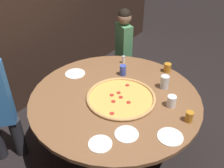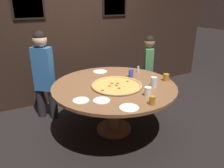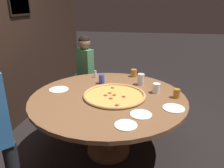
% 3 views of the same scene
% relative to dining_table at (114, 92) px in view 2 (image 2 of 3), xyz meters
% --- Properties ---
extents(ground_plane, '(24.00, 24.00, 0.00)m').
position_rel_dining_table_xyz_m(ground_plane, '(0.00, 0.00, -0.63)').
color(ground_plane, black).
extents(back_wall, '(6.40, 0.08, 2.60)m').
position_rel_dining_table_xyz_m(back_wall, '(0.00, 1.47, 0.68)').
color(back_wall, black).
rests_on(back_wall, ground_plane).
extents(dining_table, '(1.74, 1.74, 0.74)m').
position_rel_dining_table_xyz_m(dining_table, '(0.00, 0.00, 0.00)').
color(dining_table, brown).
rests_on(dining_table, ground_plane).
extents(giant_pizza, '(0.70, 0.70, 0.03)m').
position_rel_dining_table_xyz_m(giant_pizza, '(0.00, -0.07, 0.13)').
color(giant_pizza, '#E5A84C').
rests_on(giant_pizza, dining_table).
extents(drink_cup_front_edge, '(0.07, 0.07, 0.10)m').
position_rel_dining_table_xyz_m(drink_cup_front_edge, '(0.08, -0.75, 0.17)').
color(drink_cup_front_edge, '#BC7A23').
rests_on(drink_cup_front_edge, dining_table).
extents(drink_cup_far_left, '(0.09, 0.09, 0.15)m').
position_rel_dining_table_xyz_m(drink_cup_far_left, '(0.42, -0.34, 0.19)').
color(drink_cup_far_left, silver).
rests_on(drink_cup_far_left, dining_table).
extents(drink_cup_near_right, '(0.07, 0.07, 0.12)m').
position_rel_dining_table_xyz_m(drink_cup_near_right, '(0.38, 0.16, 0.18)').
color(drink_cup_near_right, '#384CB7').
rests_on(drink_cup_near_right, dining_table).
extents(drink_cup_centre_back, '(0.08, 0.08, 0.11)m').
position_rel_dining_table_xyz_m(drink_cup_centre_back, '(0.75, -0.23, 0.17)').
color(drink_cup_centre_back, '#BC7A23').
rests_on(drink_cup_centre_back, dining_table).
extents(drink_cup_by_shaker, '(0.09, 0.09, 0.12)m').
position_rel_dining_table_xyz_m(drink_cup_by_shaker, '(0.18, -0.53, 0.17)').
color(drink_cup_by_shaker, white).
rests_on(drink_cup_by_shaker, dining_table).
extents(white_plate_left_side, '(0.21, 0.21, 0.01)m').
position_rel_dining_table_xyz_m(white_plate_left_side, '(-0.39, -0.39, 0.12)').
color(white_plate_left_side, white).
rests_on(white_plate_left_side, dining_table).
extents(white_plate_far_back, '(0.23, 0.23, 0.01)m').
position_rel_dining_table_xyz_m(white_plate_far_back, '(0.08, 0.62, 0.12)').
color(white_plate_far_back, white).
rests_on(white_plate_far_back, dining_table).
extents(white_plate_near_front, '(0.22, 0.22, 0.01)m').
position_rel_dining_table_xyz_m(white_plate_near_front, '(-0.20, -0.70, 0.12)').
color(white_plate_near_front, white).
rests_on(white_plate_near_front, dining_table).
extents(white_plate_beside_cup, '(0.20, 0.20, 0.01)m').
position_rel_dining_table_xyz_m(white_plate_beside_cup, '(-0.60, -0.27, 0.12)').
color(white_plate_beside_cup, white).
rests_on(white_plate_beside_cup, dining_table).
extents(condiment_shaker, '(0.04, 0.04, 0.10)m').
position_rel_dining_table_xyz_m(condiment_shaker, '(0.62, 0.30, 0.16)').
color(condiment_shaker, silver).
rests_on(condiment_shaker, dining_table).
extents(diner_far_right, '(0.35, 0.33, 1.43)m').
position_rel_dining_table_xyz_m(diner_far_right, '(-0.78, 0.89, 0.19)').
color(diner_far_right, '#232328').
rests_on(diner_far_right, ground_plane).
extents(diner_far_left, '(0.25, 0.33, 1.27)m').
position_rel_dining_table_xyz_m(diner_far_left, '(1.03, 0.57, 0.09)').
color(diner_far_left, '#232328').
rests_on(diner_far_left, ground_plane).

